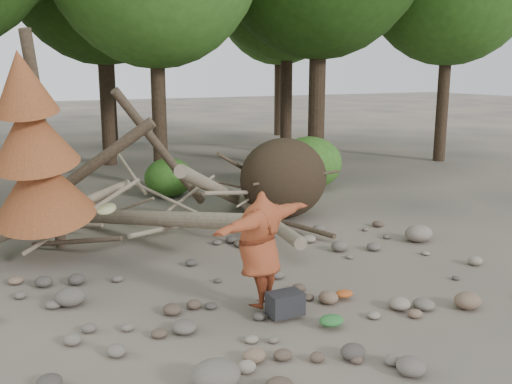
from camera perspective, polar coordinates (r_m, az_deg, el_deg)
name	(u,v)px	position (r m, az deg, el deg)	size (l,w,h in m)	color
ground	(271,296)	(9.42, 1.55, -10.39)	(120.00, 120.00, 0.00)	#514C44
deadfall_pile	(263,182)	(13.65, 0.75, 0.97)	(8.55, 5.24, 3.30)	#332619
dead_conifer	(35,153)	(11.19, -21.20, 3.66)	(2.06, 2.16, 4.35)	#4C3F30
bush_mid	(169,178)	(16.51, -8.69, 1.44)	(1.40, 1.40, 1.12)	#30631C
bush_right	(309,163)	(17.49, 5.33, 2.93)	(2.00, 2.00, 1.60)	#3C7524
frisbee_thrower	(260,249)	(8.57, 0.39, -5.75)	(3.46, 1.49, 1.79)	brown
backpack	(285,307)	(8.61, 2.93, -11.44)	(0.51, 0.34, 0.34)	black
cloth_green	(331,324)	(8.39, 7.54, -12.93)	(0.37, 0.31, 0.14)	#2A6B2E
cloth_orange	(344,297)	(9.37, 8.80, -10.30)	(0.30, 0.24, 0.11)	#AB4B1D
boulder_front_left	(216,375)	(6.89, -4.05, -17.83)	(0.59, 0.53, 0.35)	#635C52
boulder_front_right	(468,301)	(9.51, 20.40, -10.14)	(0.43, 0.38, 0.26)	#795F4B
boulder_mid_right	(419,233)	(12.67, 15.96, -4.00)	(0.60, 0.54, 0.36)	gray
boulder_mid_left	(70,297)	(9.48, -18.07, -9.92)	(0.48, 0.43, 0.29)	#5A544C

